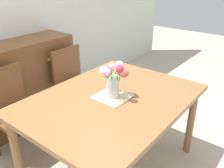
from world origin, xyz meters
The scene contains 7 objects.
ground_plane centered at (0.00, 0.00, 0.00)m, with size 12.00×12.00×0.00m, color #B7AD99.
dining_table centered at (0.00, 0.00, 0.67)m, with size 1.49×1.11×0.75m.
chair_left centered at (-0.41, 0.90, 0.52)m, with size 0.42×0.42×0.90m.
chair_right centered at (0.41, 0.90, 0.52)m, with size 0.42×0.42×0.90m.
dresser centered at (-0.07, 1.33, 0.50)m, with size 1.40×0.47×1.00m.
placemat centered at (0.01, 0.00, 0.76)m, with size 0.28×0.28×0.01m, color #CCB789.
flower_vase centered at (0.02, 0.00, 0.94)m, with size 0.19×0.24×0.31m.
Camera 1 is at (-1.42, -1.12, 1.73)m, focal length 39.34 mm.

